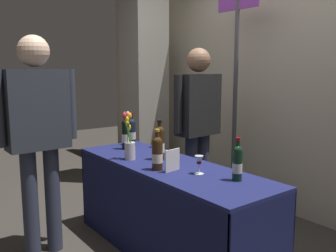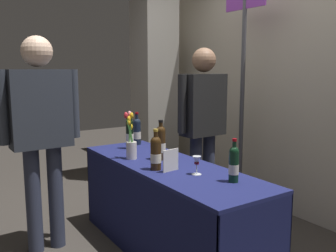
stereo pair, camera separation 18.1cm
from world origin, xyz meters
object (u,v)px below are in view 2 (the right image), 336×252
at_px(vendor_presenter, 203,118).
at_px(concrete_pillar, 154,54).
at_px(flower_vase, 131,143).
at_px(taster_foreground_right, 41,124).
at_px(display_bottle_0, 234,164).
at_px(tasting_table, 168,193).
at_px(featured_wine_bottle, 137,131).
at_px(booth_signpost, 243,77).
at_px(wine_glass_near_vendor, 197,162).

bearing_deg(vendor_presenter, concrete_pillar, -104.19).
height_order(concrete_pillar, flower_vase, concrete_pillar).
bearing_deg(taster_foreground_right, display_bottle_0, -54.12).
height_order(concrete_pillar, display_bottle_0, concrete_pillar).
bearing_deg(tasting_table, concrete_pillar, 151.65).
distance_m(featured_wine_bottle, vendor_presenter, 0.65).
relative_size(featured_wine_bottle, booth_signpost, 0.14).
bearing_deg(flower_vase, display_bottle_0, 16.15).
xyz_separation_m(tasting_table, flower_vase, (-0.31, -0.16, 0.36)).
bearing_deg(booth_signpost, concrete_pillar, -172.92).
bearing_deg(flower_vase, tasting_table, 26.76).
distance_m(display_bottle_0, wine_glass_near_vendor, 0.29).
bearing_deg(taster_foreground_right, featured_wine_bottle, 10.38).
height_order(concrete_pillar, tasting_table, concrete_pillar).
bearing_deg(concrete_pillar, booth_signpost, 7.08).
height_order(tasting_table, vendor_presenter, vendor_presenter).
height_order(concrete_pillar, wine_glass_near_vendor, concrete_pillar).
xyz_separation_m(featured_wine_bottle, booth_signpost, (0.43, 0.97, 0.52)).
relative_size(concrete_pillar, booth_signpost, 1.47).
height_order(tasting_table, display_bottle_0, display_bottle_0).
relative_size(vendor_presenter, taster_foreground_right, 0.97).
relative_size(concrete_pillar, featured_wine_bottle, 10.37).
relative_size(concrete_pillar, wine_glass_near_vendor, 25.18).
distance_m(display_bottle_0, taster_foreground_right, 1.52).
distance_m(flower_vase, vendor_presenter, 0.86).
distance_m(concrete_pillar, tasting_table, 2.32).
distance_m(featured_wine_bottle, display_bottle_0, 1.40).
relative_size(featured_wine_bottle, display_bottle_0, 1.10).
xyz_separation_m(display_bottle_0, booth_signpost, (-0.97, 1.02, 0.53)).
bearing_deg(concrete_pillar, featured_wine_bottle, -39.07).
height_order(featured_wine_bottle, taster_foreground_right, taster_foreground_right).
distance_m(tasting_table, featured_wine_bottle, 0.88).
distance_m(wine_glass_near_vendor, vendor_presenter, 1.03).
relative_size(display_bottle_0, vendor_presenter, 0.17).
xyz_separation_m(featured_wine_bottle, wine_glass_near_vendor, (1.13, -0.15, -0.04)).
bearing_deg(featured_wine_bottle, concrete_pillar, 140.93).
distance_m(tasting_table, vendor_presenter, 0.94).
xyz_separation_m(wine_glass_near_vendor, vendor_presenter, (-0.76, 0.67, 0.18)).
bearing_deg(booth_signpost, wine_glass_near_vendor, -57.91).
bearing_deg(featured_wine_bottle, booth_signpost, 66.08).
xyz_separation_m(concrete_pillar, display_bottle_0, (2.38, -0.85, -0.80)).
height_order(featured_wine_bottle, booth_signpost, booth_signpost).
bearing_deg(display_bottle_0, featured_wine_bottle, 178.01).
bearing_deg(concrete_pillar, flower_vase, -37.33).
distance_m(display_bottle_0, booth_signpost, 1.50).
relative_size(display_bottle_0, wine_glass_near_vendor, 2.21).
height_order(flower_vase, taster_foreground_right, taster_foreground_right).
bearing_deg(flower_vase, featured_wine_bottle, 146.53).
bearing_deg(concrete_pillar, taster_foreground_right, -56.19).
relative_size(concrete_pillar, vendor_presenter, 1.99).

